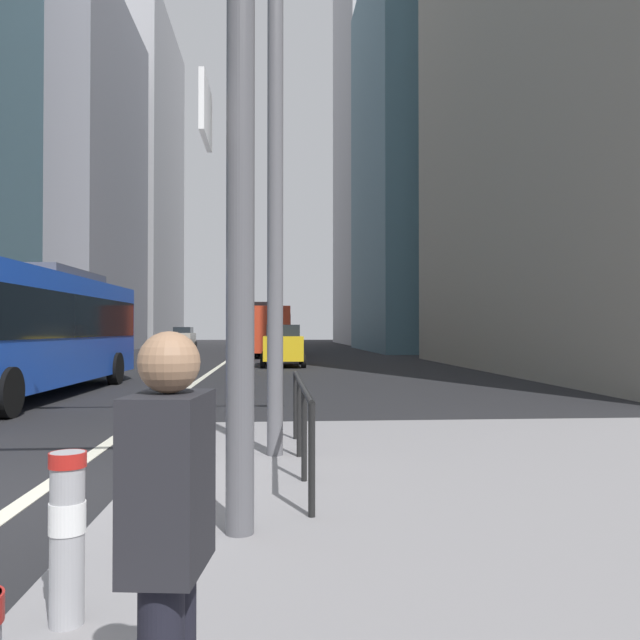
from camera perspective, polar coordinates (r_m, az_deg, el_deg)
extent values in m
plane|color=black|center=(27.07, -9.55, -4.49)|extent=(160.00, 160.00, 0.00)
cube|color=gray|center=(6.84, 22.97, -14.74)|extent=(9.00, 10.00, 0.15)
cube|color=beige|center=(37.03, -8.13, -3.51)|extent=(0.20, 80.00, 0.01)
cube|color=gray|center=(56.91, -23.65, 11.87)|extent=(13.01, 19.57, 28.39)
cube|color=#9E9EA3|center=(80.79, -17.78, 11.56)|extent=(12.85, 22.34, 38.09)
cube|color=slate|center=(55.57, 11.35, 13.89)|extent=(13.82, 18.66, 31.71)
cube|color=#9E9EA3|center=(81.91, 6.48, 18.10)|extent=(12.44, 21.60, 56.64)
cube|color=blue|center=(17.74, -24.84, -0.77)|extent=(2.84, 12.02, 2.75)
cube|color=black|center=(17.74, -24.83, 0.34)|extent=(2.87, 11.79, 1.10)
cube|color=#4C4C51|center=(19.47, -22.82, 3.71)|extent=(1.87, 4.35, 0.30)
cylinder|color=black|center=(13.80, -26.26, -5.86)|extent=(0.33, 1.01, 1.00)
cylinder|color=black|center=(21.02, -17.86, -4.15)|extent=(0.33, 1.01, 1.00)
cylinder|color=black|center=(21.77, -23.99, -4.00)|extent=(0.33, 1.01, 1.00)
cube|color=red|center=(42.17, -4.71, -0.85)|extent=(2.69, 10.99, 2.75)
cube|color=black|center=(42.17, -4.71, -0.38)|extent=(2.73, 10.77, 1.10)
cube|color=#4C4C51|center=(40.56, -4.68, 1.30)|extent=(1.82, 3.97, 0.30)
cylinder|color=black|center=(45.70, -6.26, -2.39)|extent=(0.32, 1.01, 1.00)
cylinder|color=black|center=(45.72, -3.25, -2.39)|extent=(0.32, 1.01, 1.00)
cylinder|color=black|center=(38.69, -6.43, -2.66)|extent=(0.32, 1.01, 1.00)
cylinder|color=black|center=(38.72, -2.88, -2.67)|extent=(0.32, 1.01, 1.00)
cube|color=#B2A899|center=(57.75, -12.16, -1.68)|extent=(1.79, 4.22, 1.10)
cube|color=black|center=(57.89, -12.14, -0.88)|extent=(1.50, 2.28, 0.52)
cylinder|color=black|center=(56.22, -11.44, -2.27)|extent=(0.22, 0.64, 0.64)
cylinder|color=black|center=(56.47, -13.27, -2.26)|extent=(0.22, 0.64, 0.64)
cylinder|color=black|center=(59.07, -11.10, -2.20)|extent=(0.22, 0.64, 0.64)
cylinder|color=black|center=(59.30, -12.85, -2.19)|extent=(0.22, 0.64, 0.64)
cube|color=maroon|center=(62.54, -3.60, -1.64)|extent=(1.81, 4.09, 1.10)
cube|color=black|center=(62.39, -3.60, -0.89)|extent=(1.51, 2.21, 0.52)
cylinder|color=black|center=(63.94, -4.42, -2.11)|extent=(0.23, 0.64, 0.64)
cylinder|color=black|center=(63.95, -2.79, -2.11)|extent=(0.23, 0.64, 0.64)
cylinder|color=black|center=(61.17, -4.45, -2.17)|extent=(0.23, 0.64, 0.64)
cylinder|color=black|center=(61.18, -2.74, -2.17)|extent=(0.23, 0.64, 0.64)
cube|color=gold|center=(29.84, -3.34, -2.49)|extent=(1.81, 4.11, 1.10)
cube|color=black|center=(29.68, -3.33, -0.94)|extent=(1.51, 2.22, 0.52)
cylinder|color=black|center=(31.26, -5.03, -3.43)|extent=(0.23, 0.64, 0.64)
cylinder|color=black|center=(31.27, -1.69, -3.43)|extent=(0.23, 0.64, 0.64)
cylinder|color=black|center=(28.48, -5.15, -3.68)|extent=(0.23, 0.64, 0.64)
cylinder|color=black|center=(28.49, -1.48, -3.68)|extent=(0.23, 0.64, 0.64)
cylinder|color=#515156|center=(5.17, -7.13, 15.18)|extent=(0.22, 0.22, 6.00)
cube|color=white|center=(5.07, -10.20, 17.85)|extent=(0.04, 0.60, 0.44)
cylinder|color=#56565B|center=(8.37, -4.03, 16.00)|extent=(0.20, 0.20, 8.00)
cylinder|color=#99999E|center=(3.84, -21.70, -17.69)|extent=(0.18, 0.18, 0.92)
cylinder|color=white|center=(3.81, -21.69, -16.11)|extent=(0.19, 0.19, 0.16)
cylinder|color=#B21E19|center=(3.74, -21.67, -11.55)|extent=(0.20, 0.20, 0.08)
cylinder|color=black|center=(5.47, -0.75, -12.44)|extent=(0.06, 0.06, 0.95)
cylinder|color=black|center=(6.72, -1.43, -10.27)|extent=(0.06, 0.06, 0.95)
cylinder|color=black|center=(7.97, -1.89, -8.78)|extent=(0.06, 0.06, 0.95)
cylinder|color=black|center=(9.23, -2.22, -7.69)|extent=(0.06, 0.06, 0.95)
cylinder|color=black|center=(7.29, -1.68, -5.77)|extent=(0.06, 3.80, 0.06)
cube|color=#232328|center=(2.27, -13.40, -13.88)|extent=(0.28, 0.41, 0.59)
sphere|color=#9E7556|center=(2.21, -13.37, -3.71)|extent=(0.21, 0.21, 0.21)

